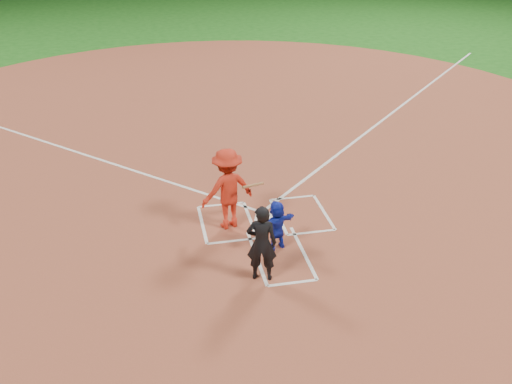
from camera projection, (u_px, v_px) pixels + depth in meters
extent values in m
plane|color=#195A16|center=(264.00, 218.00, 14.56)|extent=(120.00, 120.00, 0.00)
cylinder|color=brown|center=(227.00, 133.00, 19.76)|extent=(28.00, 28.00, 0.01)
cylinder|color=white|center=(264.00, 218.00, 14.55)|extent=(0.60, 0.60, 0.02)
imported|color=#1628B8|center=(276.00, 225.00, 13.04)|extent=(1.19, 0.76, 1.22)
imported|color=black|center=(262.00, 243.00, 11.89)|extent=(0.73, 0.57, 1.76)
cube|color=white|center=(221.00, 205.00, 15.17)|extent=(1.22, 0.08, 0.01)
cube|color=white|center=(232.00, 241.00, 13.58)|extent=(1.22, 0.08, 0.01)
cube|color=white|center=(250.00, 219.00, 14.48)|extent=(0.08, 1.83, 0.01)
cube|color=white|center=(202.00, 224.00, 14.27)|extent=(0.08, 1.83, 0.01)
cube|color=white|center=(292.00, 198.00, 15.52)|extent=(1.22, 0.08, 0.01)
cube|color=white|center=(311.00, 232.00, 13.93)|extent=(1.22, 0.08, 0.01)
cube|color=white|center=(278.00, 216.00, 14.61)|extent=(0.08, 1.83, 0.01)
cube|color=white|center=(324.00, 212.00, 14.83)|extent=(0.08, 1.83, 0.01)
cube|color=white|center=(257.00, 257.00, 12.98)|extent=(0.08, 2.20, 0.01)
cube|color=white|center=(303.00, 252.00, 13.17)|extent=(0.08, 2.20, 0.01)
cube|color=white|center=(292.00, 283.00, 12.12)|extent=(1.10, 0.08, 0.01)
cube|color=white|center=(401.00, 106.00, 22.20)|extent=(14.21, 14.21, 0.01)
cube|color=white|center=(19.00, 133.00, 19.68)|extent=(14.21, 14.21, 0.01)
imported|color=red|center=(228.00, 189.00, 13.75)|extent=(1.48, 1.09, 2.05)
cylinder|color=#9C6739|center=(253.00, 185.00, 13.68)|extent=(0.66, 0.61, 0.28)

